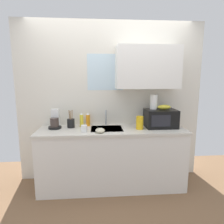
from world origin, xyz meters
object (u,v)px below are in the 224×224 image
microwave (160,118)px  cereal_canister (140,123)px  dish_soap_bottle_yellow (82,120)px  small_bowl (100,130)px  dish_soap_bottle_orange (88,120)px  utensil_crock (71,123)px  mug_white (84,129)px  paper_towel_roll (154,102)px  banana_bunch (164,107)px  coffee_maker (55,121)px

microwave → cereal_canister: bearing=-163.8°
dish_soap_bottle_yellow → cereal_canister: bearing=-13.6°
dish_soap_bottle_yellow → small_bowl: bearing=-52.3°
dish_soap_bottle_orange → utensil_crock: bearing=-159.1°
mug_white → utensil_crock: 0.34m
dish_soap_bottle_orange → paper_towel_roll: bearing=-6.6°
microwave → mug_white: (-1.14, -0.19, -0.09)m
paper_towel_roll → banana_bunch: bearing=-18.4°
microwave → small_bowl: microwave is taller
utensil_crock → coffee_maker: bearing=-177.1°
utensil_crock → small_bowl: bearing=-36.5°
dish_soap_bottle_orange → mug_white: size_ratio=2.21×
cereal_canister → mug_white: cereal_canister is taller
small_bowl → coffee_maker: bearing=155.0°
coffee_maker → utensil_crock: coffee_maker is taller
coffee_maker → banana_bunch: bearing=-2.0°
paper_towel_roll → coffee_maker: (-1.48, 0.01, -0.28)m
dish_soap_bottle_orange → mug_white: 0.36m
paper_towel_roll → mug_white: 1.12m
dish_soap_bottle_orange → small_bowl: (0.18, -0.42, -0.07)m
cereal_canister → dish_soap_bottle_orange: bearing=160.7°
banana_bunch → cereal_canister: 0.45m
cereal_canister → small_bowl: cereal_canister is taller
microwave → coffee_maker: size_ratio=1.64×
coffee_maker → mug_white: size_ratio=2.95×
coffee_maker → utensil_crock: 0.23m
coffee_maker → dish_soap_bottle_orange: size_ratio=1.33×
mug_white → coffee_maker: bearing=150.7°
dish_soap_bottle_orange → dish_soap_bottle_yellow: (-0.10, -0.06, 0.01)m
coffee_maker → dish_soap_bottle_yellow: (0.39, 0.05, -0.00)m
utensil_crock → dish_soap_bottle_yellow: bearing=13.1°
paper_towel_roll → dish_soap_bottle_orange: size_ratio=1.05×
coffee_maker → small_bowl: bearing=-25.0°
microwave → banana_bunch: (0.05, 0.00, 0.17)m
dish_soap_bottle_yellow → utensil_crock: (-0.16, -0.04, -0.03)m
utensil_crock → microwave: bearing=-3.0°
microwave → mug_white: 1.16m
microwave → mug_white: size_ratio=4.84×
cereal_canister → small_bowl: bearing=-165.5°
banana_bunch → mug_white: banana_bunch is taller
cereal_canister → utensil_crock: utensil_crock is taller
small_bowl → banana_bunch: bearing=14.5°
cereal_canister → mug_white: bearing=-173.6°
paper_towel_roll → dish_soap_bottle_yellow: paper_towel_roll is taller
cereal_canister → mug_white: 0.80m
dish_soap_bottle_yellow → utensil_crock: utensil_crock is taller
coffee_maker → dish_soap_bottle_orange: coffee_maker is taller
mug_white → banana_bunch: bearing=9.1°
banana_bunch → cereal_canister: (-0.39, -0.10, -0.21)m
banana_bunch → paper_towel_roll: 0.18m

